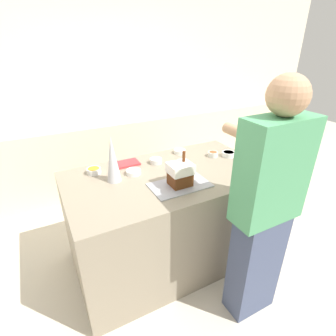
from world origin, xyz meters
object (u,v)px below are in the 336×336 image
candy_bowl_center_rear (156,161)px  candy_bowl_front_corner (180,151)px  gingerbread_house (180,174)px  candy_bowl_near_tray_left (228,154)px  candy_bowl_behind_tray (134,172)px  cookbook (126,164)px  baking_tray (180,185)px  candy_bowl_beside_tree (213,154)px  decorative_tree (112,159)px  person (265,210)px  candy_bowl_far_left (94,171)px

candy_bowl_center_rear → candy_bowl_front_corner: bearing=18.9°
gingerbread_house → candy_bowl_near_tray_left: size_ratio=2.16×
candy_bowl_behind_tray → cookbook: size_ratio=0.53×
baking_tray → candy_bowl_near_tray_left: candy_bowl_near_tray_left is taller
gingerbread_house → cookbook: gingerbread_house is taller
gingerbread_house → candy_bowl_beside_tree: 0.67m
candy_bowl_front_corner → candy_bowl_behind_tray: bearing=-159.6°
decorative_tree → person: size_ratio=0.21×
candy_bowl_behind_tray → person: 1.08m
gingerbread_house → cookbook: (-0.25, 0.56, -0.09)m
baking_tray → candy_bowl_far_left: candy_bowl_far_left is taller
baking_tray → candy_bowl_far_left: (-0.55, 0.52, 0.02)m
decorative_tree → cookbook: 0.35m
candy_bowl_beside_tree → cookbook: (-0.82, 0.21, -0.02)m
baking_tray → candy_bowl_beside_tree: (0.57, 0.34, 0.02)m
candy_bowl_behind_tray → candy_bowl_far_left: size_ratio=1.05×
candy_bowl_near_tray_left → cookbook: 0.99m
decorative_tree → candy_bowl_far_left: (-0.12, 0.21, -0.16)m
candy_bowl_front_corner → candy_bowl_beside_tree: size_ratio=1.23×
candy_bowl_front_corner → person: (0.00, -1.13, -0.01)m
candy_bowl_center_rear → baking_tray: bearing=-91.7°
decorative_tree → candy_bowl_behind_tray: size_ratio=3.05×
baking_tray → candy_bowl_far_left: 0.75m
gingerbread_house → person: bearing=-59.9°
candy_bowl_far_left → cookbook: 0.30m
candy_bowl_beside_tree → person: 0.94m
gingerbread_house → candy_bowl_far_left: gingerbread_house is taller
candy_bowl_near_tray_left → cookbook: candy_bowl_near_tray_left is taller
candy_bowl_far_left → candy_bowl_front_corner: bearing=3.0°
decorative_tree → candy_bowl_near_tray_left: 1.15m
decorative_tree → candy_bowl_near_tray_left: size_ratio=3.10×
candy_bowl_front_corner → candy_bowl_center_rear: 0.33m
candy_bowl_front_corner → candy_bowl_far_left: candy_bowl_far_left is taller
candy_bowl_behind_tray → cookbook: candy_bowl_behind_tray is taller
candy_bowl_near_tray_left → candy_bowl_behind_tray: bearing=175.5°
candy_bowl_behind_tray → candy_bowl_near_tray_left: size_ratio=1.02×
candy_bowl_front_corner → candy_bowl_beside_tree: (0.25, -0.22, 0.00)m
gingerbread_house → decorative_tree: bearing=143.7°
decorative_tree → candy_bowl_behind_tray: decorative_tree is taller
candy_bowl_center_rear → person: size_ratio=0.06×
candy_bowl_center_rear → cookbook: (-0.26, 0.10, -0.02)m
baking_tray → gingerbread_house: size_ratio=1.76×
baking_tray → candy_bowl_front_corner: candy_bowl_front_corner is taller
candy_bowl_front_corner → candy_bowl_center_rear: (-0.31, -0.11, 0.00)m
candy_bowl_beside_tree → candy_bowl_near_tray_left: 0.15m
baking_tray → candy_bowl_front_corner: (0.32, 0.57, 0.02)m
baking_tray → candy_bowl_behind_tray: candy_bowl_behind_tray is taller
gingerbread_house → decorative_tree: (-0.43, 0.32, 0.09)m
candy_bowl_front_corner → cookbook: candy_bowl_front_corner is taller
candy_bowl_behind_tray → decorative_tree: bearing=-168.1°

